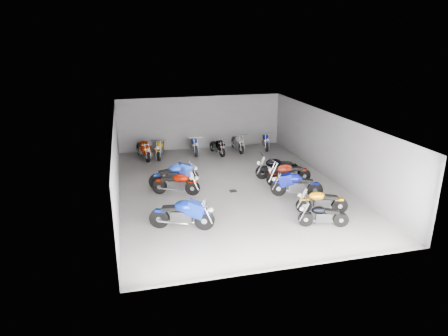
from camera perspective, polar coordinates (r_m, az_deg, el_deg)
The scene contains 20 objects.
ground at distance 18.56m, azimuth 0.89°, elevation -2.75°, with size 14.00×14.00×0.00m, color #999691.
wall_back at distance 24.66m, azimuth -3.32°, elevation 6.49°, with size 10.00×0.10×3.20m, color slate.
wall_left at distance 17.48m, azimuth -15.13°, elevation 0.77°, with size 0.10×14.00×3.20m, color slate.
wall_right at distance 19.88m, azimuth 14.99°, elevation 2.92°, with size 0.10×14.00×3.20m, color slate.
ceiling at distance 17.64m, azimuth 0.94°, elevation 7.03°, with size 10.00×14.00×0.04m, color black.
drain_grate at distance 18.11m, azimuth 1.30°, elevation -3.29°, with size 0.32×0.32×0.01m, color black.
motorcycle_left_b at distance 14.58m, azimuth -5.94°, elevation -6.59°, with size 2.31×0.96×1.05m.
motorcycle_left_d at distance 17.69m, azimuth -6.81°, elevation -2.19°, with size 2.05×0.93×0.95m.
motorcycle_left_e at distance 18.58m, azimuth -7.05°, elevation -1.02°, with size 2.35×0.53×1.04m.
motorcycle_right_a at distance 15.17m, azimuth 13.94°, elevation -6.59°, with size 1.81×0.64×0.81m.
motorcycle_right_b at distance 16.23m, azimuth 13.73°, elevation -4.67°, with size 2.01×0.65×0.90m.
motorcycle_right_c at distance 17.61m, azimuth 10.27°, elevation -2.38°, with size 2.16×0.96×0.99m.
motorcycle_right_d at distance 18.94m, azimuth 9.20°, elevation -0.81°, with size 2.26×0.50×0.99m.
motorcycle_right_e at distance 19.71m, azimuth 7.64°, elevation 0.04°, with size 2.26×0.49×0.99m.
motorcycle_back_a at distance 23.08m, azimuth -11.46°, elevation 2.61°, with size 0.69×2.25×1.00m.
motorcycle_back_b at distance 23.17m, azimuth -9.09°, elevation 2.77°, with size 0.66×2.19×0.97m.
motorcycle_back_c at distance 23.68m, azimuth -4.21°, elevation 3.27°, with size 0.46×2.16×0.95m.
motorcycle_back_d at distance 23.51m, azimuth -0.94°, elevation 3.04°, with size 0.56×1.86×0.83m.
motorcycle_back_e at distance 24.18m, azimuth 1.98°, elevation 3.65°, with size 0.43×2.18×0.96m.
motorcycle_back_f at distance 24.80m, azimuth 5.98°, elevation 3.89°, with size 0.65×2.08×0.93m.
Camera 1 is at (-4.50, -16.69, 6.75)m, focal length 32.00 mm.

